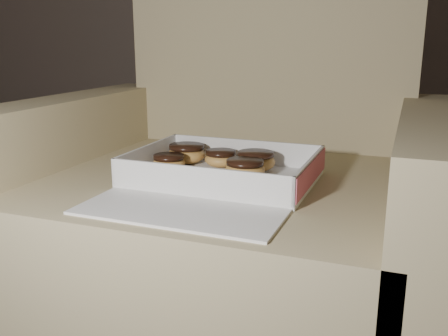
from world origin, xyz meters
The scene contains 10 objects.
armchair centered at (0.34, 0.90, 0.32)m, with size 0.97×0.82×1.02m.
bakery_box centered at (0.36, 0.75, 0.47)m, with size 0.37×0.43×0.06m.
donut_a centered at (0.40, 0.78, 0.48)m, with size 0.08×0.08×0.04m.
donut_b centered at (0.23, 0.87, 0.49)m, with size 0.09×0.09×0.04m.
donut_c centered at (0.22, 0.79, 0.48)m, with size 0.07×0.07×0.04m.
donut_d centered at (0.40, 0.86, 0.49)m, with size 0.09×0.09×0.04m.
donut_e centered at (0.32, 0.87, 0.48)m, with size 0.07×0.07×0.04m.
crumb_a centered at (0.25, 0.72, 0.46)m, with size 0.01×0.01×0.00m, color black.
crumb_b centered at (0.21, 0.70, 0.46)m, with size 0.01×0.01×0.00m, color black.
crumb_c centered at (0.48, 0.77, 0.46)m, with size 0.01×0.01×0.00m, color black.
Camera 1 is at (0.71, -0.16, 0.75)m, focal length 40.00 mm.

